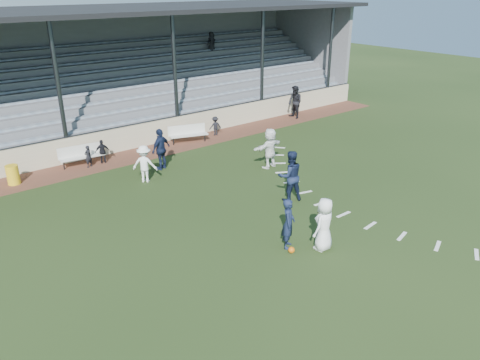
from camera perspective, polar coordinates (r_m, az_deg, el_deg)
name	(u,v)px	position (r m, az deg, el deg)	size (l,w,h in m)	color
ground	(287,239)	(15.65, 5.77, -7.19)	(90.00, 90.00, 0.00)	#203114
cinder_track	(139,155)	(23.56, -12.26, 3.04)	(34.00, 2.00, 0.02)	#552E22
retaining_wall	(128,138)	(24.28, -13.51, 4.99)	(34.00, 0.18, 1.20)	beige
bench_left	(81,154)	(22.68, -18.83, 3.07)	(2.03, 0.67, 0.95)	silver
bench_right	(188,132)	(24.77, -6.40, 5.81)	(2.03, 1.06, 0.95)	silver
trash_bin	(13,175)	(21.68, -25.95, 0.59)	(0.51, 0.51, 0.82)	yellow
football	(291,250)	(14.88, 6.29, -8.47)	(0.21, 0.21, 0.21)	#D9620C
player_white_lead	(324,224)	(14.86, 10.22, -5.34)	(0.85, 0.56, 1.75)	white
player_navy_lead	(288,223)	(14.84, 5.92, -5.30)	(0.61, 0.40, 1.67)	#151E3A
player_navy_mid	(290,176)	(17.96, 6.11, 0.50)	(0.98, 0.76, 2.01)	#151E3A
player_white_wing	(145,164)	(20.02, -11.56, 1.93)	(1.04, 0.60, 1.60)	white
player_navy_wing	(161,149)	(21.25, -9.61, 3.73)	(1.11, 0.46, 1.89)	#151E3A
player_white_back	(270,148)	(21.21, 3.66, 3.91)	(1.71, 0.54, 1.84)	white
official	(295,102)	(29.39, 6.72, 9.40)	(0.97, 0.75, 1.99)	black
sub_left_near	(88,156)	(22.36, -18.03, 2.76)	(0.38, 0.25, 1.03)	black
sub_left_far	(103,152)	(22.66, -16.41, 3.35)	(0.66, 0.27, 1.12)	black
sub_right	(215,126)	(25.89, -3.03, 6.60)	(0.68, 0.39, 1.06)	black
grandstand	(88,91)	(28.10, -18.09, 10.30)	(34.60, 9.00, 6.61)	slate
penalty_arc	(365,205)	(18.47, 15.02, -2.95)	(3.89, 14.63, 0.01)	white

